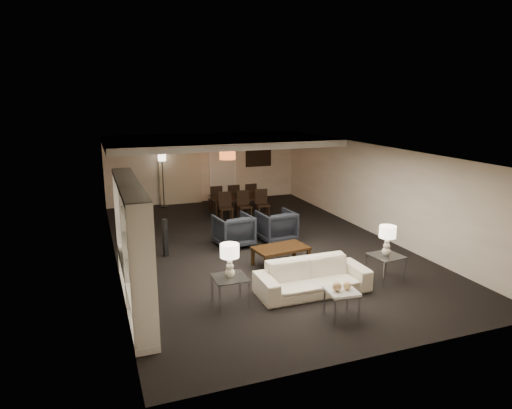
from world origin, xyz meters
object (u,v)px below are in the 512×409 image
Objects in this scene: television at (131,240)px; vase_amber at (135,233)px; armchair_right at (276,226)px; side_table_right at (385,268)px; floor_lamp at (163,181)px; armchair_left at (233,231)px; pendant_light at (227,156)px; floor_speaker at (165,238)px; table_lamp_left at (230,261)px; side_table_left at (230,291)px; table_lamp_right at (387,241)px; dining_table at (238,206)px; coffee_table at (281,256)px; sofa at (313,277)px; marble_table at (341,304)px; chair_fm at (232,197)px; vase_blue at (140,270)px; chair_fr at (249,196)px; chair_nr at (263,204)px; chair_nm at (245,206)px; chair_fl at (215,199)px; chair_nl at (226,207)px.

television is 1.55m from vase_amber.
armchair_right reaches higher than side_table_right.
armchair_left is at bearing -78.44° from floor_lamp.
pendant_light is 4.62m from floor_speaker.
table_lamp_left reaches higher than armchair_right.
side_table_left is 2.20m from television.
table_lamp_right is 6.38m from dining_table.
dining_table is (0.49, 4.64, 0.09)m from coffee_table.
vase_amber is (-3.35, -0.19, 1.31)m from sofa.
table_lamp_left is at bearing 147.09° from marble_table.
coffee_table is at bearing 85.54° from chair_fm.
chair_fm is at bearing -32.72° from floor_lamp.
vase_amber is at bearing 90.00° from vase_blue.
floor_speaker is at bearing 119.41° from marble_table.
side_table_right is at bearing -43.26° from coffee_table.
floor_lamp is at bearing 140.10° from dining_table.
table_lamp_right is at bearing 0.00° from side_table_left.
chair_fr is (1.09, 5.29, 0.24)m from coffee_table.
sofa is 1.79m from table_lamp_left.
pendant_light is 0.30× the size of dining_table.
sofa is at bearing 0.00° from side_table_left.
marble_table is at bearing -32.91° from side_table_left.
armchair_left is 1.49× the size of side_table_left.
dining_table is (3.84, 6.81, -0.83)m from vase_blue.
table_lamp_left is 0.69× the size of chair_nr.
chair_fm reaches higher than armchair_right.
chair_nm reaches higher than armchair_right.
armchair_right is at bearing 108.43° from side_table_right.
chair_nm is 1.43m from chair_fl.
chair_fm is (0.23, 0.26, -1.46)m from pendant_light.
vase_blue is (-1.65, -0.57, 0.86)m from side_table_left.
television is at bearing 56.74° from chair_fm.
vase_amber is (-1.65, -0.19, 1.35)m from side_table_left.
sofa is 1.94× the size of television.
television is 1.25× the size of chair_nl.
pendant_light is 3.13× the size of vase_blue.
pendant_light is 0.57× the size of chair_fr.
chair_nl is at bearing 90.98° from marble_table.
armchair_left is 0.99× the size of chair_nl.
chair_nl is at bearing 91.64° from coffee_table.
side_table_right is at bearing 104.00° from armchair_right.
dining_table is at bearing 132.91° from chair_fl.
sofa is 1.79m from table_lamp_right.
marble_table is at bearing -91.93° from pendant_light.
chair_fr is 0.49× the size of floor_lamp.
vase_blue is 0.18× the size of chair_fl.
side_table_right is 5.72m from chair_nm.
vase_amber reaches higher than marble_table.
table_lamp_left is 7.24m from chair_fm.
chair_nl is (-0.11, 5.59, 0.13)m from sofa.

